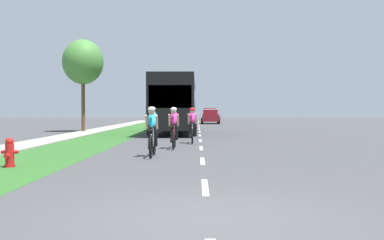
{
  "coord_description": "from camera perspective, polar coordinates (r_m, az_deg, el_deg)",
  "views": [
    {
      "loc": [
        -0.15,
        -5.94,
        1.47
      ],
      "look_at": [
        -0.49,
        22.34,
        0.84
      ],
      "focal_mm": 41.4,
      "sensor_mm": 36.0,
      "label": 1
    }
  ],
  "objects": [
    {
      "name": "fire_hydrant_red",
      "position": [
        12.33,
        -22.45,
        -3.92
      ],
      "size": [
        0.44,
        0.38,
        0.76
      ],
      "color": "red",
      "rests_on": "ground_plane"
    },
    {
      "name": "suv_red",
      "position": [
        67.45,
        2.31,
        0.83
      ],
      "size": [
        2.15,
        4.7,
        1.79
      ],
      "color": "red",
      "rests_on": "ground_plane"
    },
    {
      "name": "cyclist_distant",
      "position": [
        19.53,
        0.05,
        -0.65
      ],
      "size": [
        0.42,
        1.72,
        1.58
      ],
      "color": "black",
      "rests_on": "ground_plane"
    },
    {
      "name": "cyclist_lead",
      "position": [
        13.98,
        -5.12,
        -1.42
      ],
      "size": [
        0.42,
        1.72,
        1.58
      ],
      "color": "black",
      "rests_on": "ground_plane"
    },
    {
      "name": "street_tree_near",
      "position": [
        31.04,
        -13.87,
        7.23
      ],
      "size": [
        2.75,
        2.75,
        6.25
      ],
      "color": "brown",
      "rests_on": "ground_plane"
    },
    {
      "name": "sedan_maroon",
      "position": [
        48.21,
        2.37,
        0.44
      ],
      "size": [
        1.98,
        4.3,
        1.52
      ],
      "color": "maroon",
      "rests_on": "ground_plane"
    },
    {
      "name": "sidewalk_concrete",
      "position": [
        26.96,
        -14.73,
        -1.88
      ],
      "size": [
        1.7,
        70.0,
        0.1
      ],
      "primitive_type": "cube",
      "color": "#9E998E",
      "rests_on": "ground_plane"
    },
    {
      "name": "pickup_silver",
      "position": [
        58.17,
        2.49,
        0.64
      ],
      "size": [
        2.22,
        5.1,
        1.64
      ],
      "color": "#A5A8AD",
      "rests_on": "ground_plane"
    },
    {
      "name": "cyclist_trailing",
      "position": [
        16.88,
        -2.34,
        -0.95
      ],
      "size": [
        0.42,
        1.72,
        1.58
      ],
      "color": "black",
      "rests_on": "ground_plane"
    },
    {
      "name": "lane_markings_center",
      "position": [
        29.98,
        0.98,
        -1.53
      ],
      "size": [
        0.12,
        53.49,
        0.01
      ],
      "color": "white",
      "rests_on": "ground_plane"
    },
    {
      "name": "grass_verge",
      "position": [
        26.43,
        -9.85,
        -1.92
      ],
      "size": [
        2.96,
        70.0,
        0.01
      ],
      "primitive_type": "cube",
      "color": "#2D6026",
      "rests_on": "ground_plane"
    },
    {
      "name": "ground_plane",
      "position": [
        25.99,
        1.03,
        -1.96
      ],
      "size": [
        120.0,
        120.0,
        0.0
      ],
      "primitive_type": "plane",
      "color": "#424244"
    },
    {
      "name": "bus_black",
      "position": [
        28.81,
        -2.14,
        2.29
      ],
      "size": [
        2.78,
        11.6,
        3.48
      ],
      "color": "black",
      "rests_on": "ground_plane"
    }
  ]
}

